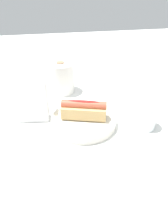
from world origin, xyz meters
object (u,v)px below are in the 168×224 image
water_glass (146,117)px  paper_towel_roll (61,78)px  hotdog_front (84,110)px  napkin_box (32,101)px  serving_bowl (84,121)px

water_glass → paper_towel_roll: 0.40m
hotdog_front → napkin_box: (-0.17, 0.06, 0.01)m
serving_bowl → paper_towel_roll: paper_towel_roll is taller
hotdog_front → water_glass: size_ratio=1.75×
serving_bowl → water_glass: 0.21m
napkin_box → paper_towel_roll: bearing=64.0°
hotdog_front → napkin_box: 0.18m
serving_bowl → hotdog_front: hotdog_front is taller
serving_bowl → napkin_box: napkin_box is taller
serving_bowl → hotdog_front: 0.04m
hotdog_front → napkin_box: size_ratio=1.05×
paper_towel_roll → napkin_box: napkin_box is taller
paper_towel_roll → serving_bowl: bearing=-77.6°
serving_bowl → paper_towel_roll: size_ratio=1.68×
water_glass → napkin_box: 0.39m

